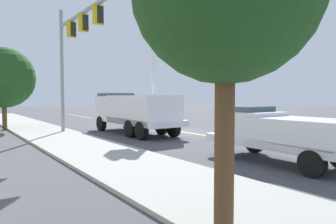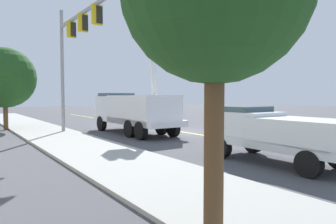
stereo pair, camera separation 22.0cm
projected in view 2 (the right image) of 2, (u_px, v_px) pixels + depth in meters
The scene contains 9 objects.
ground at pixel (182, 132), 21.30m from camera, with size 120.00×120.00×0.00m, color #47474C.
sidewalk_far_side at pixel (66, 140), 16.81m from camera, with size 60.00×3.60×0.12m, color #9E9E99.
lane_centre_stripe at pixel (182, 132), 21.30m from camera, with size 50.00×0.16×0.01m, color yellow.
utility_bucket_truck at pixel (134, 109), 20.39m from camera, with size 8.44×3.46×7.71m.
service_pickup_truck at pixel (277, 133), 11.30m from camera, with size 5.81×2.75×2.06m.
passing_minivan at pixel (150, 111), 30.72m from camera, with size 4.99×2.46×1.69m.
traffic_cone_mid_front at pixel (126, 122), 24.85m from camera, with size 0.40×0.40×0.84m.
traffic_signal_mast at pixel (73, 44), 18.57m from camera, with size 7.27×1.13×8.14m.
street_tree_right at pixel (5, 78), 22.26m from camera, with size 4.36×4.36×5.98m.
Camera 2 is at (-18.31, 10.73, 2.47)m, focal length 32.91 mm.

